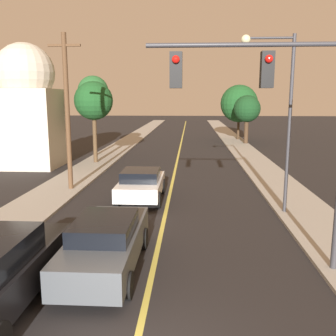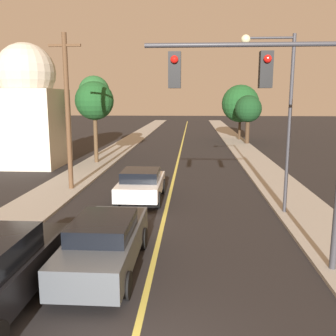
# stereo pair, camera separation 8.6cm
# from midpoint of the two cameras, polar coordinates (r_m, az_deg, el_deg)

# --- Properties ---
(road_surface) EXTENTS (9.09, 80.00, 0.01)m
(road_surface) POSITION_cam_midpoint_polar(r_m,az_deg,el_deg) (41.74, 2.00, 4.07)
(road_surface) COLOR black
(road_surface) RESTS_ON ground
(sidewalk_left) EXTENTS (2.50, 80.00, 0.12)m
(sidewalk_left) POSITION_cam_midpoint_polar(r_m,az_deg,el_deg) (42.28, -5.89, 4.18)
(sidewalk_left) COLOR #9E998E
(sidewalk_left) RESTS_ON ground
(sidewalk_right) EXTENTS (2.50, 80.00, 0.12)m
(sidewalk_right) POSITION_cam_midpoint_polar(r_m,az_deg,el_deg) (41.99, 9.95, 4.03)
(sidewalk_right) COLOR #9E998E
(sidewalk_right) RESTS_ON ground
(car_near_lane_front) EXTENTS (1.87, 4.89, 1.53)m
(car_near_lane_front) POSITION_cam_midpoint_polar(r_m,az_deg,el_deg) (10.60, -9.60, -11.11)
(car_near_lane_front) COLOR #474C51
(car_near_lane_front) RESTS_ON ground
(car_near_lane_second) EXTENTS (2.02, 4.17, 1.46)m
(car_near_lane_second) POSITION_cam_midpoint_polar(r_m,az_deg,el_deg) (17.48, -4.25, -2.44)
(car_near_lane_second) COLOR white
(car_near_lane_second) RESTS_ON ground
(traffic_signal_mast) EXTENTS (5.19, 0.42, 6.14)m
(traffic_signal_mast) POSITION_cam_midpoint_polar(r_m,az_deg,el_deg) (10.07, 16.46, 9.22)
(traffic_signal_mast) COLOR #333338
(traffic_signal_mast) RESTS_ON ground
(streetlamp_right) EXTENTS (2.07, 0.36, 6.99)m
(streetlamp_right) POSITION_cam_midpoint_polar(r_m,az_deg,el_deg) (15.45, 16.25, 9.94)
(streetlamp_right) COLOR #333338
(streetlamp_right) RESTS_ON ground
(utility_pole_left) EXTENTS (1.60, 0.24, 7.70)m
(utility_pole_left) POSITION_cam_midpoint_polar(r_m,az_deg,el_deg) (19.50, -15.23, 8.53)
(utility_pole_left) COLOR #513823
(utility_pole_left) RESTS_ON ground
(tree_left_near) EXTENTS (2.43, 2.43, 6.37)m
(tree_left_near) POSITION_cam_midpoint_polar(r_m,az_deg,el_deg) (30.94, -11.42, 11.28)
(tree_left_near) COLOR #3D2B1C
(tree_left_near) RESTS_ON ground
(tree_left_far) EXTENTS (2.74, 2.74, 5.80)m
(tree_left_far) POSITION_cam_midpoint_polar(r_m,az_deg,el_deg) (27.52, -11.36, 9.95)
(tree_left_far) COLOR #4C3823
(tree_left_far) RESTS_ON ground
(tree_right_near) EXTENTS (2.74, 2.74, 4.93)m
(tree_right_near) POSITION_cam_midpoint_polar(r_m,az_deg,el_deg) (39.59, 11.89, 8.77)
(tree_right_near) COLOR #3D2B1C
(tree_right_near) RESTS_ON ground
(tree_right_far) EXTENTS (4.17, 4.17, 6.12)m
(tree_right_far) POSITION_cam_midpoint_polar(r_m,az_deg,el_deg) (43.32, 10.73, 9.62)
(tree_right_far) COLOR #3D2B1C
(tree_right_far) RESTS_ON ground
(domed_building_left) EXTENTS (4.49, 4.49, 8.41)m
(domed_building_left) POSITION_cam_midpoint_polar(r_m,az_deg,el_deg) (27.93, -20.73, 8.54)
(domed_building_left) COLOR #BCB29E
(domed_building_left) RESTS_ON ground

